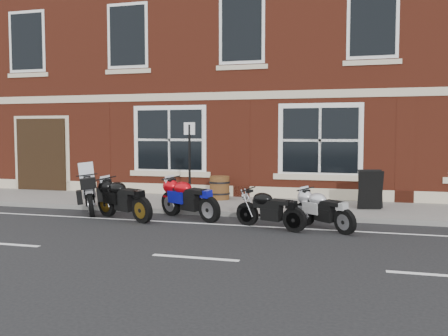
{
  "coord_description": "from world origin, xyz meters",
  "views": [
    {
      "loc": [
        2.83,
        -11.18,
        2.19
      ],
      "look_at": [
        -0.77,
        1.6,
        1.26
      ],
      "focal_mm": 40.0,
      "sensor_mm": 36.0,
      "label": 1
    }
  ],
  "objects": [
    {
      "name": "barrel_planter",
      "position": [
        -1.52,
        3.74,
        0.48
      ],
      "size": [
        0.66,
        0.66,
        0.73
      ],
      "color": "#542C16",
      "rests_on": "sidewalk"
    },
    {
      "name": "ground",
      "position": [
        0.0,
        0.0,
        0.0
      ],
      "size": [
        80.0,
        80.0,
        0.0
      ],
      "primitive_type": "plane",
      "color": "black",
      "rests_on": "ground"
    },
    {
      "name": "a_board_sign",
      "position": [
        3.01,
        2.92,
        0.66
      ],
      "size": [
        0.72,
        0.56,
        1.07
      ],
      "primitive_type": null,
      "rotation": [
        0.0,
        0.0,
        0.23
      ],
      "color": "black",
      "rests_on": "sidewalk"
    },
    {
      "name": "parking_sign",
      "position": [
        -1.73,
        1.55,
        1.48
      ],
      "size": [
        0.33,
        0.08,
        2.36
      ],
      "rotation": [
        0.0,
        0.0,
        -0.16
      ],
      "color": "black",
      "rests_on": "sidewalk"
    },
    {
      "name": "sidewalk",
      "position": [
        0.0,
        3.0,
        0.06
      ],
      "size": [
        30.0,
        3.0,
        0.12
      ],
      "primitive_type": "cube",
      "color": "slate",
      "rests_on": "ground"
    },
    {
      "name": "moto_sport_silver",
      "position": [
        1.97,
        0.25,
        0.48
      ],
      "size": [
        1.45,
        1.31,
        0.83
      ],
      "rotation": [
        0.0,
        0.0,
        0.84
      ],
      "color": "black",
      "rests_on": "ground"
    },
    {
      "name": "moto_touring_silver",
      "position": [
        -4.42,
        1.01,
        0.55
      ],
      "size": [
        1.21,
        1.83,
        1.36
      ],
      "rotation": [
        0.0,
        0.0,
        0.56
      ],
      "color": "black",
      "rests_on": "ground"
    },
    {
      "name": "moto_sport_red",
      "position": [
        -1.46,
        0.77,
        0.55
      ],
      "size": [
        1.93,
        1.15,
        0.96
      ],
      "rotation": [
        0.0,
        0.0,
        1.07
      ],
      "color": "black",
      "rests_on": "ground"
    },
    {
      "name": "moto_naked_black",
      "position": [
        0.76,
        0.03,
        0.48
      ],
      "size": [
        1.75,
        0.8,
        0.83
      ],
      "rotation": [
        0.0,
        0.0,
        1.18
      ],
      "color": "black",
      "rests_on": "ground"
    },
    {
      "name": "pub_building",
      "position": [
        0.0,
        10.5,
        6.0
      ],
      "size": [
        24.0,
        12.0,
        12.0
      ],
      "primitive_type": "cube",
      "color": "maroon",
      "rests_on": "ground"
    },
    {
      "name": "kerb",
      "position": [
        0.0,
        1.42,
        0.06
      ],
      "size": [
        30.0,
        0.16,
        0.12
      ],
      "primitive_type": "cube",
      "color": "slate",
      "rests_on": "ground"
    },
    {
      "name": "moto_sport_black",
      "position": [
        -3.04,
        0.24,
        0.55
      ],
      "size": [
        1.96,
        1.07,
        0.96
      ],
      "rotation": [
        0.0,
        0.0,
        1.11
      ],
      "color": "black",
      "rests_on": "ground"
    }
  ]
}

